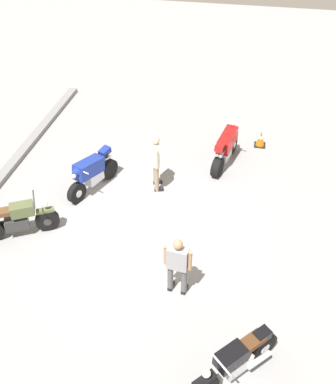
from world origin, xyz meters
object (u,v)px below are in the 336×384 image
Objects in this scene: motorcycle_olive_vintage at (18,220)px; person_in_gray_shirt at (178,264)px; motorcycle_red_sportbike at (226,147)px; person_in_white_shirt at (156,159)px; traffic_cone at (261,139)px; motorcycle_blue_sportbike at (92,172)px; motorcycle_black_cruiser at (236,361)px.

person_in_gray_shirt reaches higher than motorcycle_olive_vintage.
person_in_white_shirt reaches higher than motorcycle_red_sportbike.
motorcycle_red_sportbike is 2.43m from person_in_white_shirt.
motorcycle_blue_sportbike is at bearing 125.17° from traffic_cone.
motorcycle_olive_vintage is at bearing -72.37° from motorcycle_black_cruiser.
motorcycle_black_cruiser is at bearing -134.60° from person_in_gray_shirt.
motorcycle_red_sportbike is 1.66m from traffic_cone.
motorcycle_olive_vintage is (-2.12, 1.20, -0.11)m from motorcycle_blue_sportbike.
motorcycle_blue_sportbike is 1.05× the size of motorcycle_olive_vintage.
person_in_white_shirt is at bearing 26.33° from person_in_gray_shirt.
motorcycle_black_cruiser is 8.09m from traffic_cone.
motorcycle_red_sportbike is 1.13× the size of person_in_white_shirt.
motorcycle_red_sportbike is 1.22× the size of person_in_gray_shirt.
motorcycle_olive_vintage is at bearing -157.19° from person_in_white_shirt.
person_in_white_shirt is at bearing -109.76° from motorcycle_black_cruiser.
person_in_gray_shirt is 6.56m from traffic_cone.
person_in_white_shirt is at bearing 144.86° from motorcycle_red_sportbike.
motorcycle_black_cruiser is 5.91m from person_in_white_shirt.
traffic_cone is at bearing -137.92° from motorcycle_black_cruiser.
motorcycle_olive_vintage is 1.04× the size of person_in_white_shirt.
motorcycle_black_cruiser is at bearing -54.17° from motorcycle_olive_vintage.
motorcycle_olive_vintage is 3.93m from person_in_white_shirt.
motorcycle_red_sportbike is at bearing 141.60° from motorcycle_blue_sportbike.
motorcycle_olive_vintage is at bearing 132.76° from traffic_cone.
motorcycle_olive_vintage is at bearing 144.89° from motorcycle_red_sportbike.
person_in_white_shirt is at bearing 12.64° from motorcycle_olive_vintage.
motorcycle_black_cruiser is 0.93× the size of person_in_white_shirt.
motorcycle_olive_vintage is 0.93× the size of motorcycle_red_sportbike.
motorcycle_red_sportbike reaches higher than motorcycle_black_cruiser.
motorcycle_red_sportbike is 3.66× the size of traffic_cone.
motorcycle_blue_sportbike is 1.17× the size of motorcycle_black_cruiser.
motorcycle_blue_sportbike is 0.97× the size of motorcycle_red_sportbike.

